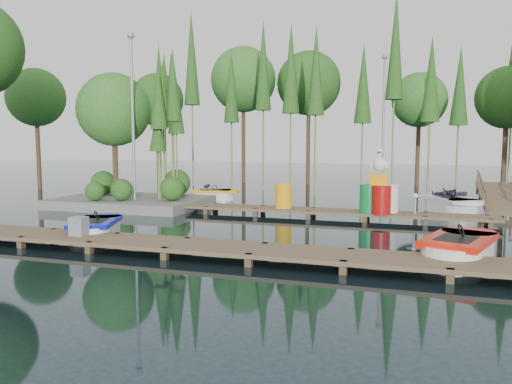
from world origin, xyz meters
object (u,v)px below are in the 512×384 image
(boat_red, at_px, (459,250))
(drum_cluster, at_px, (380,194))
(boat_yellow_far, at_px, (213,195))
(boat_blue, at_px, (96,229))
(utility_cabinet, at_px, (79,226))
(island, at_px, (127,133))
(yellow_barrel, at_px, (283,196))

(boat_red, xyz_separation_m, drum_cluster, (-2.25, 5.49, 0.69))
(boat_yellow_far, bearing_deg, boat_blue, -82.91)
(boat_red, relative_size, utility_cabinet, 6.16)
(boat_red, xyz_separation_m, utility_cabinet, (-9.68, -1.34, 0.27))
(utility_cabinet, bearing_deg, boat_blue, 105.34)
(boat_blue, bearing_deg, utility_cabinet, -94.85)
(utility_cabinet, distance_m, drum_cluster, 10.11)
(island, distance_m, boat_blue, 7.81)
(boat_red, bearing_deg, island, 172.46)
(boat_red, xyz_separation_m, yellow_barrel, (-5.81, 5.66, 0.48))
(yellow_barrel, bearing_deg, boat_blue, -126.07)
(boat_red, bearing_deg, drum_cluster, 131.00)
(utility_cabinet, bearing_deg, yellow_barrel, 61.03)
(boat_blue, xyz_separation_m, utility_cabinet, (0.33, -1.22, 0.31))
(island, bearing_deg, boat_yellow_far, 47.94)
(utility_cabinet, height_order, drum_cluster, drum_cluster)
(boat_yellow_far, bearing_deg, boat_red, -37.28)
(island, bearing_deg, utility_cabinet, -66.60)
(boat_blue, bearing_deg, boat_red, -19.48)
(boat_blue, height_order, yellow_barrel, yellow_barrel)
(island, distance_m, utility_cabinet, 8.89)
(yellow_barrel, bearing_deg, boat_red, -44.25)
(island, bearing_deg, drum_cluster, -5.03)
(boat_blue, relative_size, utility_cabinet, 5.43)
(boat_blue, relative_size, drum_cluster, 1.21)
(boat_yellow_far, distance_m, yellow_barrel, 5.94)
(boat_red, bearing_deg, boat_blue, -160.55)
(island, relative_size, boat_red, 2.14)
(island, xyz_separation_m, drum_cluster, (10.80, -0.95, -2.21))
(yellow_barrel, distance_m, drum_cluster, 3.57)
(boat_blue, xyz_separation_m, drum_cluster, (7.77, 5.62, 0.73))
(island, xyz_separation_m, boat_red, (13.05, -6.45, -2.90))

